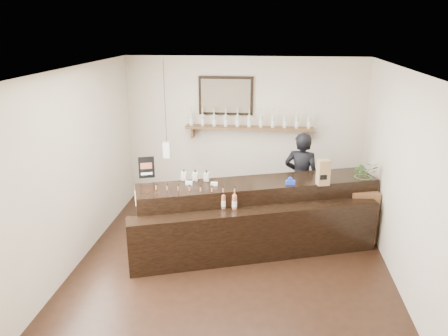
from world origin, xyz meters
name	(u,v)px	position (x,y,z in m)	size (l,w,h in m)	color
ground	(232,264)	(0.00, 0.00, 0.00)	(5.00, 5.00, 0.00)	black
room_shell	(233,153)	(0.00, 0.00, 1.70)	(5.00, 5.00, 5.00)	beige
back_wall_decor	(236,114)	(-0.15, 2.37, 1.76)	(2.66, 0.96, 1.69)	#552F1D
counter	(257,218)	(0.34, 0.56, 0.49)	(3.75, 2.16, 1.22)	black
promo_sign	(147,167)	(-1.41, 0.69, 1.22)	(0.24, 0.10, 0.35)	black
paper_bag	(323,172)	(1.31, 0.68, 1.24)	(0.21, 0.18, 0.39)	olive
tape_dispenser	(290,182)	(0.82, 0.63, 1.09)	(0.15, 0.07, 0.12)	#1B39C2
side_cabinet	(360,212)	(2.00, 1.10, 0.43)	(0.46, 0.61, 0.86)	#552F1D
potted_plant	(364,174)	(2.00, 1.10, 1.09)	(0.41, 0.35, 0.45)	#42702D
shopkeeper	(301,173)	(1.05, 1.55, 0.93)	(0.68, 0.44, 1.85)	black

